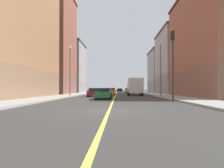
% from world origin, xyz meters
% --- Properties ---
extents(ground_plane, '(400.00, 400.00, 0.00)m').
position_xyz_m(ground_plane, '(0.00, 0.00, 0.00)').
color(ground_plane, '#363533').
rests_on(ground_plane, ground).
extents(sidewalk_left, '(3.66, 168.00, 0.15)m').
position_xyz_m(sidewalk_left, '(8.01, 49.00, 0.07)').
color(sidewalk_left, '#9E9B93').
rests_on(sidewalk_left, ground).
extents(sidewalk_right, '(3.66, 168.00, 0.15)m').
position_xyz_m(sidewalk_right, '(-8.01, 49.00, 0.07)').
color(sidewalk_right, '#9E9B93').
rests_on(sidewalk_right, ground).
extents(lane_center_stripe, '(0.16, 154.00, 0.01)m').
position_xyz_m(lane_center_stripe, '(0.00, 49.00, 0.01)').
color(lane_center_stripe, '#E5D14C').
rests_on(lane_center_stripe, ground).
extents(building_left_near, '(8.51, 21.56, 15.16)m').
position_xyz_m(building_left_near, '(13.95, 20.08, 7.59)').
color(building_left_near, brown).
rests_on(building_left_near, ground).
extents(building_left_mid, '(8.51, 16.06, 14.04)m').
position_xyz_m(building_left_mid, '(13.95, 40.27, 7.03)').
color(building_left_mid, gray).
rests_on(building_left_mid, ground).
extents(building_left_far, '(8.51, 14.44, 12.16)m').
position_xyz_m(building_left_far, '(13.95, 56.75, 6.09)').
color(building_left_far, gray).
rests_on(building_left_far, ground).
extents(building_right_corner, '(8.51, 23.48, 19.05)m').
position_xyz_m(building_right_corner, '(-13.95, 16.99, 9.53)').
color(building_right_corner, '#8F6B4F').
rests_on(building_right_corner, ground).
extents(building_right_midblock, '(8.51, 15.07, 22.14)m').
position_xyz_m(building_right_midblock, '(-13.95, 39.17, 11.08)').
color(building_right_midblock, brown).
rests_on(building_right_midblock, ground).
extents(building_right_distant, '(8.51, 14.85, 14.52)m').
position_xyz_m(building_right_distant, '(-13.95, 57.09, 7.27)').
color(building_right_distant, gray).
rests_on(building_right_distant, ground).
extents(traffic_light_left_near, '(0.40, 0.32, 6.80)m').
position_xyz_m(traffic_light_left_near, '(5.77, 9.93, 4.34)').
color(traffic_light_left_near, '#2D2D2D').
rests_on(traffic_light_left_near, ground).
extents(street_lamp_left_near, '(0.36, 0.36, 7.91)m').
position_xyz_m(street_lamp_left_near, '(6.78, 22.31, 4.88)').
color(street_lamp_left_near, '#4C4C51').
rests_on(street_lamp_left_near, ground).
extents(street_lamp_right_near, '(0.36, 0.36, 7.51)m').
position_xyz_m(street_lamp_right_near, '(-6.78, 22.95, 4.67)').
color(street_lamp_right_near, '#4C4C51').
rests_on(street_lamp_right_near, ground).
extents(car_green, '(1.81, 4.60, 1.28)m').
position_xyz_m(car_green, '(-1.19, 15.07, 0.63)').
color(car_green, '#1E6B38').
rests_on(car_green, ground).
extents(car_teal, '(1.95, 4.62, 1.40)m').
position_xyz_m(car_teal, '(3.56, 44.13, 0.67)').
color(car_teal, '#196670').
rests_on(car_teal, ground).
extents(car_red, '(1.91, 4.49, 1.27)m').
position_xyz_m(car_red, '(-3.65, 58.99, 0.62)').
color(car_red, red).
rests_on(car_red, ground).
extents(car_maroon, '(1.91, 4.22, 1.29)m').
position_xyz_m(car_maroon, '(-3.01, 22.57, 0.63)').
color(car_maroon, maroon).
rests_on(car_maroon, ground).
extents(car_black, '(1.90, 4.15, 1.24)m').
position_xyz_m(car_black, '(1.04, 68.22, 0.62)').
color(car_black, black).
rests_on(car_black, ground).
extents(car_orange, '(2.00, 4.55, 1.33)m').
position_xyz_m(car_orange, '(-0.95, 33.18, 0.65)').
color(car_orange, orange).
rests_on(car_orange, ground).
extents(car_white, '(1.97, 4.12, 1.32)m').
position_xyz_m(car_white, '(3.43, 57.98, 0.64)').
color(car_white, white).
rests_on(car_white, ground).
extents(box_truck, '(2.52, 7.95, 2.99)m').
position_xyz_m(box_truck, '(3.50, 29.88, 1.61)').
color(box_truck, beige).
rests_on(box_truck, ground).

